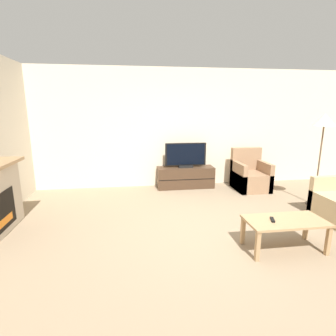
# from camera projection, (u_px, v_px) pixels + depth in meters

# --- Properties ---
(ground_plane) EXTENTS (24.00, 24.00, 0.00)m
(ground_plane) POSITION_uv_depth(u_px,v_px,m) (208.00, 237.00, 3.75)
(ground_plane) COLOR #89755B
(wall_back) EXTENTS (12.00, 0.06, 2.70)m
(wall_back) POSITION_uv_depth(u_px,v_px,m) (176.00, 128.00, 6.08)
(wall_back) COLOR beige
(wall_back) RESTS_ON ground
(tv_stand) EXTENTS (1.31, 0.42, 0.48)m
(tv_stand) POSITION_uv_depth(u_px,v_px,m) (185.00, 177.00, 6.09)
(tv_stand) COLOR #422D1E
(tv_stand) RESTS_ON ground
(tv) EXTENTS (0.94, 0.18, 0.56)m
(tv) POSITION_uv_depth(u_px,v_px,m) (186.00, 156.00, 5.97)
(tv) COLOR black
(tv) RESTS_ON tv_stand
(armchair) EXTENTS (0.70, 0.76, 0.92)m
(armchair) POSITION_uv_depth(u_px,v_px,m) (250.00, 176.00, 5.95)
(armchair) COLOR #937051
(armchair) RESTS_ON ground
(coffee_table) EXTENTS (1.01, 0.50, 0.41)m
(coffee_table) POSITION_uv_depth(u_px,v_px,m) (285.00, 224.00, 3.36)
(coffee_table) COLOR #A37F56
(coffee_table) RESTS_ON ground
(remote) EXTENTS (0.09, 0.15, 0.02)m
(remote) POSITION_uv_depth(u_px,v_px,m) (272.00, 220.00, 3.33)
(remote) COLOR black
(remote) RESTS_ON coffee_table
(floor_lamp) EXTENTS (0.39, 0.39, 1.72)m
(floor_lamp) POSITION_uv_depth(u_px,v_px,m) (324.00, 125.00, 4.70)
(floor_lamp) COLOR black
(floor_lamp) RESTS_ON ground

